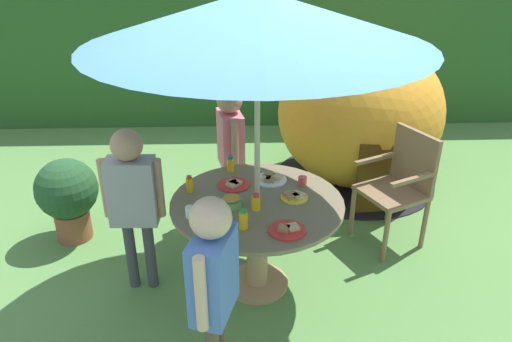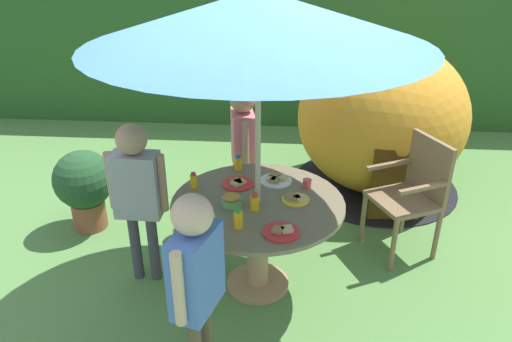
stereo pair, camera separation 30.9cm
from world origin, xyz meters
name	(u,v)px [view 2 (the right image)]	position (x,y,z in m)	size (l,w,h in m)	color
ground_plane	(258,285)	(0.00, 0.00, -0.01)	(10.00, 10.00, 0.02)	#548442
hedge_backdrop	(277,55)	(0.00, 3.59, 0.88)	(9.00, 0.70, 1.75)	#285623
garden_table	(258,223)	(0.00, 0.00, 0.54)	(1.17, 1.17, 0.71)	tan
patio_umbrella	(258,18)	(0.00, 0.00, 1.90)	(2.04, 2.04, 2.06)	#B7AD8C
wooden_chair	(413,190)	(1.17, 0.56, 0.54)	(0.60, 0.60, 0.95)	brown
dome_tent	(381,118)	(1.07, 1.65, 0.73)	(1.76, 1.76, 1.47)	orange
potted_plant	(84,184)	(-1.52, 0.67, 0.42)	(0.50, 0.50, 0.72)	brown
child_in_pink_shirt	(243,139)	(-0.19, 0.89, 0.79)	(0.24, 0.41, 1.23)	navy
child_in_grey_shirt	(137,185)	(-0.83, 0.03, 0.78)	(0.42, 0.21, 1.23)	#3F3F47
child_in_blue_shirt	(196,271)	(-0.25, -0.86, 0.78)	(0.26, 0.40, 1.23)	brown
snack_bowl	(232,200)	(-0.17, -0.06, 0.75)	(0.14, 0.14, 0.08)	#66B259
plate_mid_left	(296,199)	(0.25, 0.03, 0.72)	(0.19, 0.19, 0.03)	yellow
plate_front_edge	(276,180)	(0.11, 0.30, 0.72)	(0.23, 0.23, 0.03)	white
plate_far_left	(282,231)	(0.17, -0.37, 0.72)	(0.23, 0.23, 0.03)	red
plate_back_edge	(238,183)	(-0.16, 0.22, 0.72)	(0.23, 0.23, 0.03)	red
juice_bottle_near_left	(238,163)	(-0.18, 0.46, 0.77)	(0.05, 0.05, 0.12)	yellow
juice_bottle_near_right	(194,181)	(-0.46, 0.15, 0.77)	(0.05, 0.05, 0.12)	yellow
juice_bottle_far_right	(255,202)	(-0.01, -0.11, 0.76)	(0.06, 0.06, 0.11)	yellow
juice_bottle_center_front	(238,219)	(-0.10, -0.33, 0.77)	(0.06, 0.06, 0.13)	yellow
cup_near	(307,183)	(0.33, 0.23, 0.74)	(0.06, 0.06, 0.06)	#E04C47
cup_far	(188,208)	(-0.43, -0.19, 0.75)	(0.06, 0.06, 0.07)	white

